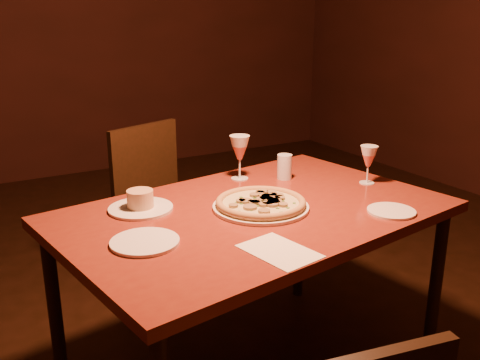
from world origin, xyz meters
TOP-DOWN VIEW (x-y plane):
  - back_wall at (0.00, 3.50)m, footprint 6.00×0.04m
  - dining_table at (0.12, 0.07)m, footprint 1.55×1.12m
  - chair_far at (0.10, 0.97)m, footprint 0.57×0.57m
  - pizza_plate at (0.14, 0.06)m, footprint 0.36×0.36m
  - ramekin_saucer at (-0.26, 0.28)m, footprint 0.24×0.24m
  - wine_glass_far at (0.26, 0.43)m, footprint 0.09×0.09m
  - wine_glass_right at (0.70, 0.10)m, footprint 0.08×0.08m
  - water_tumbler at (0.43, 0.33)m, footprint 0.07×0.07m
  - side_plate_left at (-0.35, -0.02)m, footprint 0.22×0.22m
  - side_plate_near at (0.54, -0.21)m, footprint 0.18×0.18m
  - menu_card at (-0.01, -0.29)m, footprint 0.20×0.27m

SIDE VIEW (x-z plane):
  - chair_far at x=0.10m, z-range 0.06..0.97m
  - dining_table at x=0.12m, z-range 0.32..1.08m
  - menu_card at x=-0.01m, z-range 0.77..0.77m
  - side_plate_near at x=0.54m, z-range 0.77..0.77m
  - side_plate_left at x=-0.35m, z-range 0.77..0.78m
  - pizza_plate at x=0.14m, z-range 0.77..0.81m
  - ramekin_saucer at x=-0.26m, z-range 0.75..0.83m
  - water_tumbler at x=0.43m, z-range 0.77..0.88m
  - wine_glass_right at x=0.70m, z-range 0.77..0.93m
  - wine_glass_far at x=0.26m, z-range 0.77..0.96m
  - back_wall at x=0.00m, z-range 0.00..3.00m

